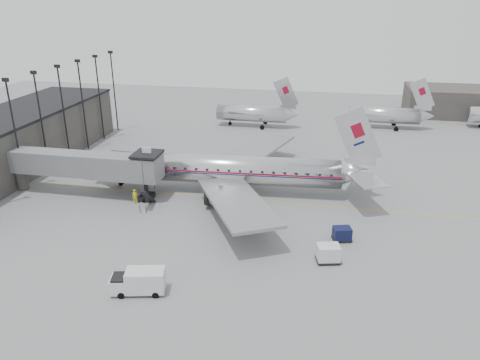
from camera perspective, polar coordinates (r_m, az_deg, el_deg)
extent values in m
plane|color=slate|center=(57.12, -3.91, -4.56)|extent=(160.00, 160.00, 0.00)
cube|color=#3D3A37|center=(79.06, -26.56, 3.86)|extent=(12.00, 46.00, 8.00)
cube|color=#3D3A37|center=(115.81, 26.98, 8.43)|extent=(30.00, 12.00, 6.00)
cube|color=gold|center=(61.77, 0.22, -2.37)|extent=(60.00, 0.15, 0.01)
cube|color=#595C5E|center=(67.22, -21.62, 2.02)|extent=(12.00, 2.80, 3.00)
cube|color=#595C5E|center=(62.89, -14.68, 1.56)|extent=(8.00, 3.00, 3.10)
cube|color=#595C5E|center=(61.64, -11.16, 1.46)|extent=(3.20, 3.60, 3.20)
cube|color=black|center=(61.02, -11.29, 3.13)|extent=(3.40, 3.80, 0.30)
cube|color=white|center=(60.86, -11.32, 3.57)|extent=(1.20, 0.15, 0.80)
cylinder|color=black|center=(62.47, -11.36, -1.14)|extent=(0.56, 0.56, 2.80)
cube|color=black|center=(62.88, -11.29, -2.02)|extent=(1.60, 2.20, 0.70)
cylinder|color=black|center=(62.07, -11.62, -2.43)|extent=(0.30, 0.60, 0.60)
cylinder|color=black|center=(63.75, -10.95, -1.71)|extent=(0.30, 0.60, 0.60)
cylinder|color=#3D3A37|center=(71.23, -25.04, 0.07)|extent=(1.60, 1.60, 2.80)
cube|color=black|center=(60.09, -11.21, -1.98)|extent=(0.90, 3.20, 2.90)
cylinder|color=black|center=(69.71, -25.65, 4.85)|extent=(0.24, 0.24, 15.00)
cube|color=black|center=(68.16, -26.69, 10.86)|extent=(0.90, 0.25, 0.50)
cylinder|color=black|center=(74.39, -23.00, 6.25)|extent=(0.24, 0.24, 15.00)
cube|color=black|center=(72.94, -23.89, 11.91)|extent=(0.90, 0.25, 0.50)
cylinder|color=black|center=(79.25, -20.66, 7.47)|extent=(0.24, 0.24, 15.00)
cube|color=black|center=(77.89, -21.41, 12.80)|extent=(0.90, 0.25, 0.50)
cylinder|color=black|center=(84.26, -18.58, 8.53)|extent=(0.24, 0.24, 15.00)
cube|color=black|center=(82.98, -19.22, 13.56)|extent=(0.90, 0.25, 0.50)
cylinder|color=black|center=(89.39, -16.73, 9.47)|extent=(0.24, 0.24, 15.00)
cube|color=black|center=(88.18, -17.27, 14.22)|extent=(0.90, 0.25, 0.50)
cylinder|color=black|center=(94.62, -15.07, 10.30)|extent=(0.24, 0.24, 15.00)
cube|color=black|center=(93.48, -15.54, 14.79)|extent=(0.90, 0.25, 0.50)
cylinder|color=silver|center=(95.36, 1.43, 8.10)|extent=(14.00, 3.20, 3.20)
cube|color=silver|center=(93.51, 5.64, 10.49)|extent=(5.17, 0.26, 6.52)
cylinder|color=black|center=(96.73, -1.22, 7.02)|extent=(0.24, 0.24, 1.00)
cylinder|color=silver|center=(98.47, 17.06, 7.59)|extent=(14.00, 3.20, 3.20)
cube|color=silver|center=(98.49, 21.33, 9.70)|extent=(5.17, 0.26, 6.52)
cylinder|color=black|center=(98.61, 14.32, 6.63)|extent=(0.24, 0.24, 1.00)
cylinder|color=silver|center=(63.30, -2.03, 1.32)|extent=(31.71, 5.99, 3.89)
cone|color=silver|center=(68.19, -16.57, 1.93)|extent=(3.41, 4.09, 3.89)
cone|color=silver|center=(62.86, 14.05, 0.91)|extent=(4.44, 3.97, 3.69)
cube|color=maroon|center=(63.21, -2.03, 1.54)|extent=(31.72, 6.04, 0.19)
cube|color=#08124D|center=(63.30, -2.03, 1.34)|extent=(31.72, 6.04, 0.11)
cube|color=silver|center=(61.31, 14.17, 5.14)|extent=(6.45, 0.75, 8.07)
cube|color=gray|center=(71.86, 1.68, 3.61)|extent=(11.22, 17.77, 1.25)
cube|color=gray|center=(54.35, -0.36, -2.64)|extent=(12.96, 17.56, 1.25)
cylinder|color=gray|center=(68.85, -0.85, 1.62)|extent=(3.71, 2.44, 2.21)
cylinder|color=gray|center=(58.86, -2.37, -2.05)|extent=(3.71, 2.44, 2.21)
cylinder|color=black|center=(68.05, -14.32, -0.10)|extent=(0.21, 0.21, 1.37)
cylinder|color=black|center=(66.41, 0.17, 0.11)|extent=(0.27, 0.27, 1.47)
cylinder|color=black|center=(66.51, 0.17, -0.10)|extent=(1.07, 0.44, 1.05)
cylinder|color=black|center=(61.42, -0.48, -1.77)|extent=(0.27, 0.27, 1.47)
cylinder|color=black|center=(61.53, -0.48, -2.00)|extent=(1.07, 0.44, 1.05)
cube|color=silver|center=(43.97, -11.44, -11.89)|extent=(3.79, 2.63, 2.01)
cube|color=silver|center=(44.66, -14.51, -12.20)|extent=(1.90, 2.11, 1.34)
cube|color=black|center=(44.34, -14.58, -11.59)|extent=(1.48, 1.84, 0.58)
cylinder|color=black|center=(44.24, -14.30, -13.49)|extent=(0.65, 0.37, 0.61)
cylinder|color=black|center=(45.62, -13.84, -12.24)|extent=(0.65, 0.37, 0.61)
cylinder|color=black|center=(43.67, -10.26, -13.63)|extent=(0.65, 0.37, 0.61)
cylinder|color=black|center=(45.07, -9.94, -12.36)|extent=(0.65, 0.37, 0.61)
cube|color=#0E1238|center=(52.77, 12.33, -6.34)|extent=(2.20, 1.88, 1.32)
cube|color=black|center=(53.10, 12.27, -7.01)|extent=(2.32, 1.99, 0.11)
cylinder|color=black|center=(52.45, 11.64, -7.41)|extent=(0.30, 0.19, 0.28)
cylinder|color=black|center=(52.87, 13.23, -7.30)|extent=(0.30, 0.19, 0.28)
cylinder|color=black|center=(53.40, 11.32, -6.82)|extent=(0.30, 0.19, 0.28)
cylinder|color=black|center=(53.81, 12.88, -6.72)|extent=(0.30, 0.19, 0.28)
cube|color=silver|center=(48.52, 10.71, -8.67)|extent=(2.56, 2.16, 1.56)
cube|color=black|center=(48.95, 10.64, -9.51)|extent=(2.70, 2.29, 0.13)
cylinder|color=black|center=(48.23, 9.77, -10.03)|extent=(0.36, 0.21, 0.33)
cylinder|color=black|center=(48.63, 11.85, -9.91)|extent=(0.36, 0.21, 0.33)
cylinder|color=black|center=(49.34, 9.45, -9.22)|extent=(0.36, 0.21, 0.33)
cylinder|color=black|center=(49.73, 11.48, -9.11)|extent=(0.36, 0.21, 0.33)
imported|color=#C7C917|center=(61.77, -12.69, -1.96)|extent=(0.73, 0.50, 1.94)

